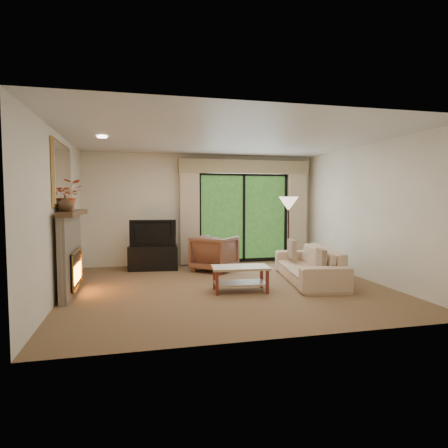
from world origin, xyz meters
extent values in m
plane|color=brown|center=(0.00, 0.00, 0.00)|extent=(5.50, 5.50, 0.00)
plane|color=silver|center=(0.00, 0.00, 2.60)|extent=(5.50, 5.50, 0.00)
plane|color=beige|center=(0.00, 2.50, 1.30)|extent=(5.00, 0.00, 5.00)
plane|color=beige|center=(0.00, -2.50, 1.30)|extent=(5.00, 0.00, 5.00)
plane|color=beige|center=(-2.75, 0.00, 1.30)|extent=(0.00, 5.00, 5.00)
plane|color=beige|center=(2.75, 0.00, 1.30)|extent=(0.00, 5.00, 5.00)
cube|color=#C4AA8C|center=(-0.35, 2.34, 1.20)|extent=(0.45, 0.18, 2.35)
cube|color=#C4AA8C|center=(2.35, 2.34, 1.20)|extent=(0.45, 0.18, 2.35)
cube|color=tan|center=(1.00, 2.36, 2.32)|extent=(3.20, 0.24, 0.32)
cube|color=black|center=(-1.21, 1.95, 0.27)|extent=(1.11, 0.59, 0.53)
imported|color=black|center=(-1.21, 1.95, 0.82)|extent=(1.00, 0.23, 0.57)
imported|color=brown|center=(0.08, 1.52, 0.38)|extent=(1.17, 1.17, 0.77)
imported|color=#CDAA89|center=(1.61, 0.12, 0.32)|extent=(1.19, 2.28, 0.63)
cube|color=brown|center=(1.53, -0.51, 0.53)|extent=(0.14, 0.35, 0.34)
cube|color=brown|center=(1.53, 0.74, 0.54)|extent=(0.16, 0.39, 0.38)
imported|color=#49321E|center=(-2.61, -0.25, 1.50)|extent=(0.30, 0.30, 0.25)
imported|color=#CE5D2F|center=(-2.61, -0.01, 1.62)|extent=(0.50, 0.45, 0.50)
camera|label=1|loc=(-1.56, -6.34, 1.58)|focal=30.00mm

